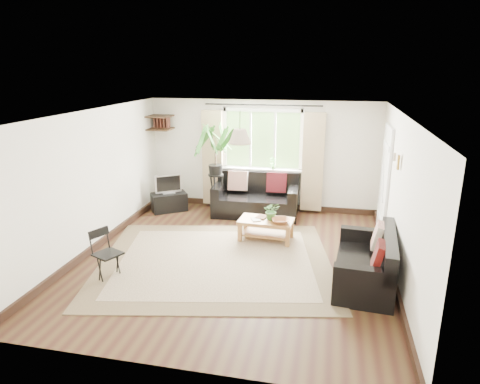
% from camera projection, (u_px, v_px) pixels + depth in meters
% --- Properties ---
extents(floor, '(5.50, 5.50, 0.00)m').
position_uv_depth(floor, '(235.00, 259.00, 7.13)').
color(floor, black).
rests_on(floor, ground).
extents(ceiling, '(5.50, 5.50, 0.00)m').
position_uv_depth(ceiling, '(234.00, 114.00, 6.44)').
color(ceiling, white).
rests_on(ceiling, floor).
extents(wall_back, '(5.00, 0.02, 2.40)m').
position_uv_depth(wall_back, '(263.00, 156.00, 9.36)').
color(wall_back, silver).
rests_on(wall_back, floor).
extents(wall_front, '(5.00, 0.02, 2.40)m').
position_uv_depth(wall_front, '(173.00, 267.00, 4.21)').
color(wall_front, silver).
rests_on(wall_front, floor).
extents(wall_left, '(0.02, 5.50, 2.40)m').
position_uv_depth(wall_left, '(92.00, 181.00, 7.29)').
color(wall_left, silver).
rests_on(wall_left, floor).
extents(wall_right, '(0.02, 5.50, 2.40)m').
position_uv_depth(wall_right, '(400.00, 200.00, 6.28)').
color(wall_right, silver).
rests_on(wall_right, floor).
extents(rug, '(4.30, 3.88, 0.02)m').
position_uv_depth(rug, '(215.00, 261.00, 7.03)').
color(rug, beige).
rests_on(rug, floor).
extents(window, '(2.50, 0.16, 2.16)m').
position_uv_depth(window, '(262.00, 140.00, 9.22)').
color(window, white).
rests_on(window, wall_back).
extents(door, '(0.06, 0.96, 2.06)m').
position_uv_depth(door, '(385.00, 183.00, 7.94)').
color(door, silver).
rests_on(door, wall_right).
extents(corner_shelf, '(0.50, 0.50, 0.34)m').
position_uv_depth(corner_shelf, '(160.00, 123.00, 9.38)').
color(corner_shelf, black).
rests_on(corner_shelf, wall_back).
extents(pendant_lamp, '(0.36, 0.36, 0.54)m').
position_uv_depth(pendant_lamp, '(240.00, 133.00, 6.92)').
color(pendant_lamp, beige).
rests_on(pendant_lamp, ceiling).
extents(wall_sconce, '(0.12, 0.12, 0.28)m').
position_uv_depth(wall_sconce, '(396.00, 160.00, 6.42)').
color(wall_sconce, beige).
rests_on(wall_sconce, wall_right).
extents(sofa_back, '(1.81, 0.95, 0.84)m').
position_uv_depth(sofa_back, '(256.00, 196.00, 9.12)').
color(sofa_back, black).
rests_on(sofa_back, floor).
extents(sofa_right, '(1.66, 0.92, 0.75)m').
position_uv_depth(sofa_right, '(365.00, 259.00, 6.24)').
color(sofa_right, black).
rests_on(sofa_right, floor).
extents(coffee_table, '(1.01, 0.59, 0.40)m').
position_uv_depth(coffee_table, '(266.00, 230.00, 7.84)').
color(coffee_table, brown).
rests_on(coffee_table, floor).
extents(table_plant, '(0.35, 0.32, 0.33)m').
position_uv_depth(table_plant, '(272.00, 211.00, 7.76)').
color(table_plant, '#386A2A').
rests_on(table_plant, coffee_table).
extents(bowl, '(0.38, 0.38, 0.08)m').
position_uv_depth(bowl, '(281.00, 221.00, 7.62)').
color(bowl, '#A36138').
rests_on(bowl, coffee_table).
extents(book_a, '(0.22, 0.25, 0.02)m').
position_uv_depth(book_a, '(252.00, 220.00, 7.76)').
color(book_a, silver).
rests_on(book_a, coffee_table).
extents(book_b, '(0.23, 0.28, 0.02)m').
position_uv_depth(book_b, '(257.00, 216.00, 7.93)').
color(book_b, '#543121').
rests_on(book_b, coffee_table).
extents(tv_stand, '(0.86, 0.77, 0.40)m').
position_uv_depth(tv_stand, '(169.00, 202.00, 9.44)').
color(tv_stand, black).
rests_on(tv_stand, floor).
extents(tv, '(0.58, 0.48, 0.44)m').
position_uv_depth(tv, '(168.00, 184.00, 9.32)').
color(tv, '#A5A5AA').
rests_on(tv, tv_stand).
extents(palm_stand, '(0.83, 0.83, 1.94)m').
position_uv_depth(palm_stand, '(216.00, 171.00, 8.96)').
color(palm_stand, black).
rests_on(palm_stand, floor).
extents(folding_chair, '(0.52, 0.52, 0.75)m').
position_uv_depth(folding_chair, '(108.00, 255.00, 6.40)').
color(folding_chair, black).
rests_on(folding_chair, floor).
extents(sill_plant, '(0.14, 0.10, 0.27)m').
position_uv_depth(sill_plant, '(273.00, 163.00, 9.24)').
color(sill_plant, '#2D6023').
rests_on(sill_plant, window).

